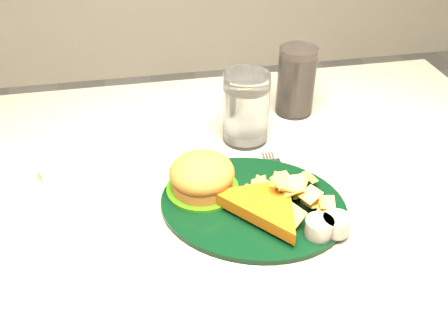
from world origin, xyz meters
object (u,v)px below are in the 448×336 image
Objects in this scene: fork_napkin at (284,191)px; cola_glass at (296,81)px; water_glass at (246,108)px; dinner_plate at (253,191)px.

cola_glass is at bearing 73.14° from fork_napkin.
water_glass is at bearing -145.85° from cola_glass.
cola_glass is at bearing 34.15° from water_glass.
cola_glass is 0.27m from fork_napkin.
cola_glass is (0.11, 0.08, 0.00)m from water_glass.
cola_glass reaches higher than dinner_plate.
dinner_plate is at bearing -99.40° from water_glass.
dinner_plate is 0.06m from fork_napkin.
fork_napkin is at bearing -110.34° from cola_glass.
fork_napkin is (-0.09, -0.24, -0.06)m from cola_glass.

